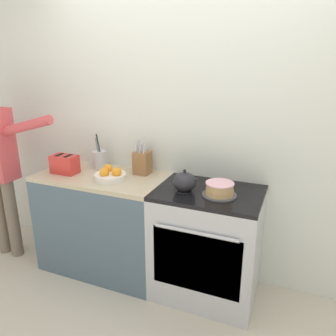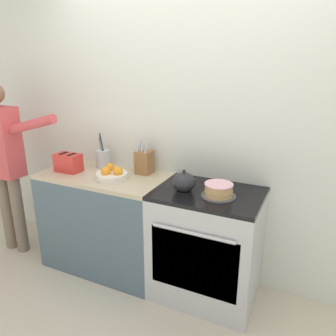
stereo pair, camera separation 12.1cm
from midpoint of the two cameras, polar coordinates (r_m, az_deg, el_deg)
name	(u,v)px [view 2 (the right image)]	position (r m, az deg, el deg)	size (l,w,h in m)	color
ground_plane	(159,305)	(2.77, -0.27, -22.71)	(16.00, 16.00, 0.00)	beige
wall_back	(191,127)	(2.70, 5.29, 7.16)	(8.00, 0.04, 2.60)	silver
counter_cabinet	(107,221)	(3.02, -9.51, -9.04)	(1.10, 0.58, 0.89)	#4C6070
stove_range	(206,245)	(2.65, 8.03, -13.12)	(0.79, 0.62, 0.89)	#B7BABF
layer_cake	(219,191)	(2.36, 10.27, -3.89)	(0.25, 0.25, 0.10)	#4C4C51
tea_kettle	(184,182)	(2.41, 4.27, -2.51)	(0.21, 0.17, 0.17)	#232328
knife_block	(144,162)	(2.79, -2.91, 1.08)	(0.13, 0.13, 0.29)	olive
utensil_crock	(103,158)	(3.00, -10.15, 1.67)	(0.12, 0.12, 0.32)	#B7BABF
fruit_bowl	(112,174)	(2.70, -8.52, -1.11)	(0.26, 0.26, 0.12)	silver
toaster	(68,163)	(2.96, -15.86, 0.91)	(0.24, 0.13, 0.16)	red
person_baker	(4,156)	(3.36, -25.73, 1.92)	(0.93, 0.20, 1.63)	#7A6B5B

